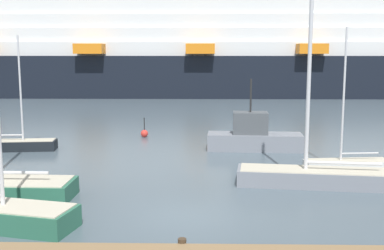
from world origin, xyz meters
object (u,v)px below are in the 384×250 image
fishing_boat_0 (253,137)px  sailboat_1 (347,163)px  sailboat_3 (318,174)px  sailboat_5 (17,144)px  channel_buoy_0 (144,133)px  cruise_ship (199,54)px

fishing_boat_0 → sailboat_1: bearing=132.3°
sailboat_3 → sailboat_5: sailboat_3 is taller
sailboat_1 → sailboat_3: 3.46m
sailboat_1 → sailboat_5: size_ratio=1.03×
sailboat_3 → fishing_boat_0: 8.06m
sailboat_1 → sailboat_3: bearing=47.2°
fishing_boat_0 → channel_buoy_0: 8.22m
sailboat_3 → fishing_boat_0: (-2.03, 7.80, 0.27)m
fishing_boat_0 → channel_buoy_0: fishing_boat_0 is taller
sailboat_3 → cruise_ship: size_ratio=0.11×
sailboat_3 → sailboat_1: bearing=-120.1°
sailboat_1 → fishing_boat_0: 6.51m
channel_buoy_0 → sailboat_3: bearing=-52.8°
sailboat_1 → cruise_ship: 43.98m
sailboat_1 → fishing_boat_0: bearing=-56.7°
sailboat_3 → channel_buoy_0: sailboat_3 is taller
sailboat_1 → sailboat_3: (-2.08, -2.76, 0.16)m
channel_buoy_0 → cruise_ship: size_ratio=0.01×
channel_buoy_0 → cruise_ship: cruise_ship is taller
sailboat_1 → fishing_boat_0: sailboat_1 is taller
sailboat_5 → fishing_boat_0: (14.12, 0.49, 0.41)m
sailboat_1 → channel_buoy_0: size_ratio=5.18×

